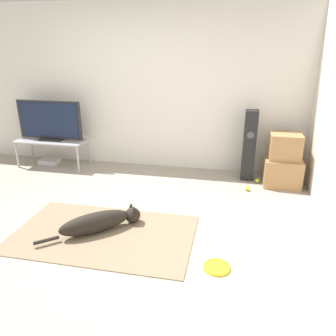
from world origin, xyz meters
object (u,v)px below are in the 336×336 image
object	(u,v)px
cardboard_box_lower	(282,172)
tennis_ball_near_speaker	(257,181)
tennis_ball_by_boxes	(247,189)
floor_speaker	(249,146)
dog	(101,221)
game_console	(50,162)
frisbee	(217,267)
tv	(50,121)
cardboard_box_upper	(285,147)
tv_stand	(52,142)

from	to	relation	value
cardboard_box_lower	tennis_ball_near_speaker	world-z (taller)	cardboard_box_lower
tennis_ball_by_boxes	floor_speaker	bearing A→B (deg)	90.84
cardboard_box_lower	dog	bearing A→B (deg)	-140.56
tennis_ball_by_boxes	game_console	bearing A→B (deg)	172.44
cardboard_box_lower	floor_speaker	size ratio (longest dim) A/B	0.49
dog	cardboard_box_lower	xyz separation A→B (m)	(2.09, 1.72, 0.08)
frisbee	game_console	world-z (taller)	game_console
floor_speaker	tv	bearing A→B (deg)	-179.08
cardboard_box_lower	tennis_ball_near_speaker	xyz separation A→B (m)	(-0.33, 0.02, -0.17)
cardboard_box_upper	floor_speaker	bearing A→B (deg)	164.25
dog	tennis_ball_near_speaker	world-z (taller)	dog
cardboard_box_upper	tennis_ball_near_speaker	size ratio (longest dim) A/B	6.48
cardboard_box_upper	tv	world-z (taller)	tv
frisbee	tv_stand	world-z (taller)	tv_stand
floor_speaker	game_console	size ratio (longest dim) A/B	3.30
floor_speaker	tennis_ball_by_boxes	xyz separation A→B (m)	(0.01, -0.46, -0.49)
cardboard_box_lower	tv_stand	size ratio (longest dim) A/B	0.45
tennis_ball_by_boxes	game_console	world-z (taller)	game_console
tv_stand	tv	world-z (taller)	tv
frisbee	cardboard_box_upper	xyz separation A→B (m)	(0.79, 2.12, 0.57)
cardboard_box_upper	floor_speaker	distance (m)	0.51
frisbee	floor_speaker	size ratio (longest dim) A/B	0.24
tennis_ball_by_boxes	game_console	distance (m)	3.34
cardboard_box_lower	tv_stand	bearing A→B (deg)	178.41
cardboard_box_upper	game_console	size ratio (longest dim) A/B	1.34
tv	tv_stand	bearing A→B (deg)	-90.00
tv_stand	frisbee	bearing A→B (deg)	-37.42
tv_stand	floor_speaker	bearing A→B (deg)	0.97
frisbee	game_console	bearing A→B (deg)	143.25
dog	game_console	world-z (taller)	dog
game_console	frisbee	bearing A→B (deg)	-36.75
cardboard_box_lower	tv	size ratio (longest dim) A/B	0.47
tv	tennis_ball_near_speaker	bearing A→B (deg)	-1.41
floor_speaker	tv_stand	bearing A→B (deg)	-179.03
tv	game_console	distance (m)	0.73
dog	tv	distance (m)	2.50
dog	game_console	size ratio (longest dim) A/B	2.91
tv_stand	game_console	bearing A→B (deg)	162.92
tv	cardboard_box_lower	bearing A→B (deg)	-1.63
frisbee	tv	bearing A→B (deg)	142.54
frisbee	tennis_ball_near_speaker	world-z (taller)	tennis_ball_near_speaker
frisbee	tv	distance (m)	3.71
cardboard_box_lower	game_console	world-z (taller)	cardboard_box_lower
tv_stand	tennis_ball_near_speaker	distance (m)	3.36
cardboard_box_lower	floor_speaker	xyz separation A→B (m)	(-0.49, 0.16, 0.33)
floor_speaker	tennis_ball_by_boxes	distance (m)	0.67
tennis_ball_near_speaker	game_console	world-z (taller)	game_console
cardboard_box_upper	game_console	distance (m)	3.84
frisbee	tv_stand	xyz separation A→B (m)	(-2.88, 2.21, 0.39)
cardboard_box_lower	tv_stand	xyz separation A→B (m)	(-3.68, 0.10, 0.20)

